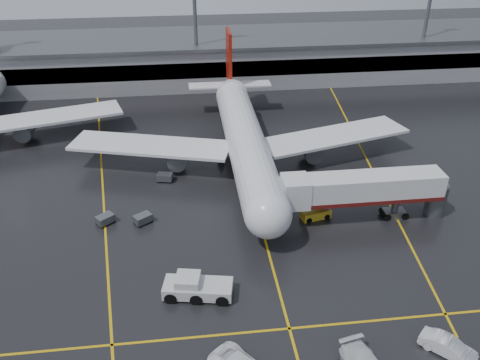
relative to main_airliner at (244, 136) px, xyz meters
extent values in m
plane|color=black|center=(0.00, -9.70, -4.21)|extent=(220.00, 220.00, 0.00)
cube|color=gold|center=(0.00, -9.70, -4.20)|extent=(0.25, 90.00, 0.02)
cube|color=gold|center=(0.00, -31.70, -4.20)|extent=(60.00, 0.25, 0.02)
cube|color=gold|center=(-20.00, 0.30, -4.20)|extent=(9.99, 69.35, 0.02)
cube|color=gold|center=(18.00, 0.30, -4.20)|extent=(7.57, 69.64, 0.02)
cube|color=gray|center=(0.00, 38.30, -0.21)|extent=(120.00, 18.00, 8.00)
cube|color=black|center=(0.00, 29.50, 0.29)|extent=(120.00, 0.40, 3.00)
cube|color=#595B60|center=(0.00, 38.30, 4.09)|extent=(122.00, 19.00, 0.60)
cylinder|color=#595B60|center=(-5.00, 32.30, 8.29)|extent=(0.70, 0.70, 25.00)
cylinder|color=#595B60|center=(40.00, 32.30, 8.29)|extent=(0.70, 0.70, 25.00)
cylinder|color=silver|center=(0.00, -1.70, -0.01)|extent=(5.20, 36.00, 5.20)
sphere|color=silver|center=(0.00, -19.70, -0.01)|extent=(5.20, 5.20, 5.20)
cone|color=silver|center=(0.00, 19.30, 0.59)|extent=(4.94, 8.00, 4.94)
cube|color=maroon|center=(0.00, 20.30, 5.49)|extent=(0.50, 5.50, 8.50)
cube|color=silver|center=(0.00, 19.30, 0.79)|extent=(14.00, 3.00, 0.25)
cube|color=silver|center=(-13.00, 0.30, -0.81)|extent=(22.80, 11.83, 0.40)
cube|color=silver|center=(13.00, 0.30, -0.81)|extent=(22.80, 11.83, 0.40)
cylinder|color=#595B60|center=(-9.50, -0.70, -2.21)|extent=(2.60, 4.50, 2.60)
cylinder|color=#595B60|center=(9.50, -0.70, -2.21)|extent=(2.60, 4.50, 2.60)
cylinder|color=#595B60|center=(0.00, -16.70, -3.21)|extent=(0.56, 0.56, 2.00)
cylinder|color=#595B60|center=(-3.20, 1.30, -3.21)|extent=(0.56, 0.56, 2.00)
cylinder|color=#595B60|center=(3.20, 1.30, -3.21)|extent=(0.56, 0.56, 2.00)
cylinder|color=black|center=(0.00, -16.70, -3.76)|extent=(0.40, 1.10, 1.10)
cylinder|color=black|center=(-3.20, 1.30, -3.66)|extent=(1.00, 1.40, 1.40)
cylinder|color=black|center=(3.20, 1.30, -3.66)|extent=(1.00, 1.40, 1.40)
cube|color=silver|center=(-29.00, 12.30, -0.81)|extent=(22.80, 11.83, 0.40)
cylinder|color=#595B60|center=(-32.50, 11.30, -2.21)|extent=(2.60, 4.50, 2.60)
cube|color=silver|center=(12.00, -15.70, 0.19)|extent=(18.00, 3.20, 3.00)
cube|color=#54120F|center=(12.00, -15.70, -1.11)|extent=(18.00, 3.30, 0.50)
cube|color=silver|center=(3.80, -15.70, 0.19)|extent=(3.00, 3.40, 3.30)
cylinder|color=#595B60|center=(16.00, -15.70, -2.71)|extent=(0.80, 0.80, 3.00)
cube|color=#595B60|center=(16.00, -15.70, -3.76)|extent=(2.60, 1.60, 0.90)
cylinder|color=#595B60|center=(21.00, -15.70, -2.21)|extent=(2.40, 2.40, 4.00)
cylinder|color=black|center=(14.90, -15.70, -3.76)|extent=(0.90, 1.80, 0.90)
cylinder|color=black|center=(17.10, -15.70, -3.76)|extent=(0.90, 1.80, 0.90)
cube|color=silver|center=(-7.83, -26.41, -3.36)|extent=(6.94, 3.80, 1.13)
cube|color=silver|center=(-8.75, -26.24, -2.43)|extent=(2.63, 2.63, 0.94)
cube|color=black|center=(-8.75, -26.24, -2.43)|extent=(2.37, 2.37, 0.84)
cylinder|color=black|center=(-10.23, -25.96, -3.69)|extent=(1.72, 2.99, 1.22)
cylinder|color=black|center=(-7.83, -26.41, -3.69)|extent=(1.72, 2.99, 1.22)
cylinder|color=black|center=(-5.44, -26.87, -3.69)|extent=(1.72, 2.99, 1.22)
cube|color=gold|center=(6.68, -14.81, -3.67)|extent=(3.73, 2.14, 1.07)
cube|color=#595B60|center=(6.68, -14.81, -2.65)|extent=(3.49, 1.55, 1.22)
cylinder|color=black|center=(5.54, -15.05, -3.92)|extent=(1.00, 1.76, 0.68)
cylinder|color=black|center=(7.82, -14.57, -3.92)|extent=(1.00, 1.76, 0.68)
imported|color=silver|center=(12.58, -35.98, -3.44)|extent=(4.44, 4.46, 1.54)
cube|color=#595B60|center=(-13.66, -13.46, -3.56)|extent=(2.38, 2.20, 0.90)
cylinder|color=black|center=(-14.04, -14.33, -4.03)|extent=(0.40, 0.20, 0.40)
cylinder|color=black|center=(-12.72, -13.42, -4.03)|extent=(0.40, 0.20, 0.40)
cylinder|color=black|center=(-14.60, -13.50, -4.03)|extent=(0.40, 0.20, 0.40)
cylinder|color=black|center=(-13.28, -12.60, -4.03)|extent=(0.40, 0.20, 0.40)
cube|color=#595B60|center=(-18.02, -13.05, -3.56)|extent=(2.37, 2.27, 0.90)
cylinder|color=black|center=(-18.33, -13.94, -4.03)|extent=(0.40, 0.20, 0.40)
cylinder|color=black|center=(-17.08, -12.93, -4.03)|extent=(0.40, 0.20, 0.40)
cylinder|color=black|center=(-18.95, -13.16, -4.03)|extent=(0.40, 0.20, 0.40)
cylinder|color=black|center=(-17.71, -12.15, -4.03)|extent=(0.40, 0.20, 0.40)
cube|color=#595B60|center=(-11.16, -3.86, -3.56)|extent=(2.22, 1.68, 0.90)
cylinder|color=black|center=(-12.05, -4.19, -4.03)|extent=(0.40, 0.20, 0.40)
cylinder|color=black|center=(-10.48, -4.52, -4.03)|extent=(0.40, 0.20, 0.40)
cylinder|color=black|center=(-11.85, -3.21, -4.03)|extent=(0.40, 0.20, 0.40)
cylinder|color=black|center=(-10.28, -3.54, -4.03)|extent=(0.40, 0.20, 0.40)
camera|label=1|loc=(-8.25, -63.18, 29.60)|focal=37.71mm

